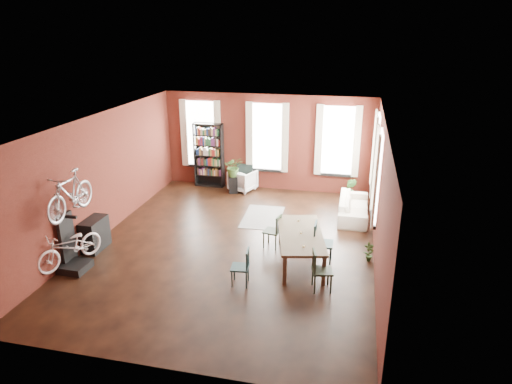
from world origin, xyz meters
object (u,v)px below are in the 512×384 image
(cream_sofa, at_px, (354,204))
(console_table, at_px, (95,234))
(dining_chair_a, at_px, (240,267))
(dining_chair_d, at_px, (323,243))
(bookshelf, at_px, (209,155))
(bicycle_floor, at_px, (68,231))
(white_armchair, at_px, (243,179))
(bike_trainer, at_px, (75,267))
(dining_table, at_px, (300,248))
(dining_chair_b, at_px, (272,231))
(plant_stand, at_px, (233,185))
(dining_chair_c, at_px, (322,271))

(cream_sofa, bearing_deg, console_table, 119.33)
(dining_chair_a, xyz_separation_m, dining_chair_d, (1.65, 1.36, 0.08))
(dining_chair_a, xyz_separation_m, bookshelf, (-2.66, 6.02, 0.69))
(bicycle_floor, bearing_deg, dining_chair_d, 37.69)
(white_armchair, distance_m, bike_trainer, 6.54)
(dining_chair_d, bearing_deg, dining_chair_a, 129.27)
(dining_chair_a, bearing_deg, dining_table, 132.30)
(dining_table, bearing_deg, dining_chair_a, -144.15)
(dining_table, distance_m, bookshelf, 6.13)
(dining_chair_b, height_order, bookshelf, bookshelf)
(dining_chair_a, bearing_deg, plant_stand, -168.96)
(cream_sofa, height_order, bike_trainer, cream_sofa)
(dining_chair_a, height_order, bike_trainer, dining_chair_a)
(console_table, xyz_separation_m, plant_stand, (2.27, 4.69, -0.12))
(bookshelf, height_order, console_table, bookshelf)
(dining_chair_d, height_order, bookshelf, bookshelf)
(cream_sofa, bearing_deg, dining_chair_d, 167.75)
(bicycle_floor, bearing_deg, console_table, 114.76)
(white_armchair, xyz_separation_m, plant_stand, (-0.25, -0.31, -0.11))
(dining_chair_d, distance_m, bike_trainer, 5.73)
(white_armchair, relative_size, cream_sofa, 0.38)
(plant_stand, bearing_deg, dining_chair_a, -73.13)
(bike_trainer, bearing_deg, bicycle_floor, -153.62)
(dining_chair_b, bearing_deg, cream_sofa, 151.91)
(dining_chair_a, xyz_separation_m, dining_chair_b, (0.33, 1.90, 0.02))
(dining_chair_d, xyz_separation_m, white_armchair, (-3.07, 4.45, -0.10))
(dining_table, xyz_separation_m, bookshelf, (-3.79, 4.76, 0.73))
(dining_chair_d, distance_m, cream_sofa, 3.03)
(console_table, bearing_deg, dining_chair_c, -6.46)
(bookshelf, bearing_deg, dining_chair_a, -66.15)
(dining_chair_b, bearing_deg, dining_chair_a, 0.98)
(dining_chair_a, distance_m, console_table, 4.02)
(bookshelf, height_order, white_armchair, bookshelf)
(dining_chair_d, bearing_deg, dining_table, 100.74)
(dining_chair_c, distance_m, bike_trainer, 5.59)
(bookshelf, bearing_deg, dining_chair_c, -53.08)
(cream_sofa, height_order, bicycle_floor, bicycle_floor)
(dining_chair_b, xyz_separation_m, bicycle_floor, (-4.21, -2.18, 0.56))
(dining_chair_a, distance_m, cream_sofa, 4.89)
(white_armchair, xyz_separation_m, bike_trainer, (-2.41, -6.07, -0.31))
(dining_chair_b, bearing_deg, bicycle_floor, -51.74)
(white_armchair, bearing_deg, bicycle_floor, 89.45)
(plant_stand, bearing_deg, bookshelf, 152.62)
(cream_sofa, bearing_deg, white_armchair, 68.04)
(dining_chair_b, xyz_separation_m, dining_chair_c, (1.39, -1.73, 0.02))
(bookshelf, xyz_separation_m, plant_stand, (0.99, -0.51, -0.82))
(dining_chair_c, distance_m, plant_stand, 6.32)
(dining_table, distance_m, white_armchair, 5.22)
(dining_chair_c, bearing_deg, dining_chair_d, -9.93)
(dining_chair_a, distance_m, bike_trainer, 3.86)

